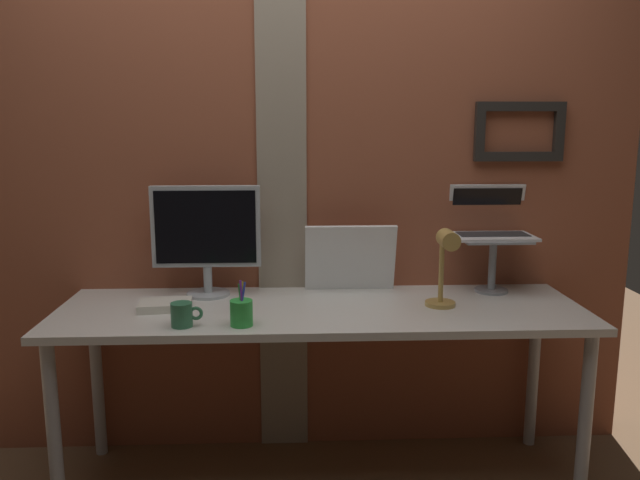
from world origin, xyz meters
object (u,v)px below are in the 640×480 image
laptop (490,222)px  whiteboard_panel (350,258)px  monitor (206,232)px  pen_cup (241,312)px  desk_lamp (445,260)px  coffee_mug (182,315)px

laptop → whiteboard_panel: laptop is taller
monitor → pen_cup: size_ratio=2.74×
monitor → laptop: size_ratio=1.39×
desk_lamp → pen_cup: (-0.77, -0.16, -0.15)m
coffee_mug → pen_cup: bearing=-0.1°
monitor → desk_lamp: 0.97m
monitor → whiteboard_panel: size_ratio=1.19×
monitor → pen_cup: bearing=-67.4°
whiteboard_panel → monitor: bearing=-176.1°
monitor → coffee_mug: (-0.04, -0.41, -0.23)m
laptop → desk_lamp: bearing=-130.1°
whiteboard_panel → coffee_mug: size_ratio=3.39×
pen_cup → coffee_mug: bearing=179.9°
desk_lamp → monitor: bearing=165.1°
monitor → pen_cup: (0.17, -0.41, -0.22)m
desk_lamp → coffee_mug: (-0.98, -0.16, -0.15)m
laptop → coffee_mug: laptop is taller
whiteboard_panel → pen_cup: whiteboard_panel is taller
whiteboard_panel → pen_cup: (-0.43, -0.45, -0.10)m
pen_cup → coffee_mug: pen_cup is taller
coffee_mug → desk_lamp: bearing=9.4°
whiteboard_panel → desk_lamp: size_ratio=1.21×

